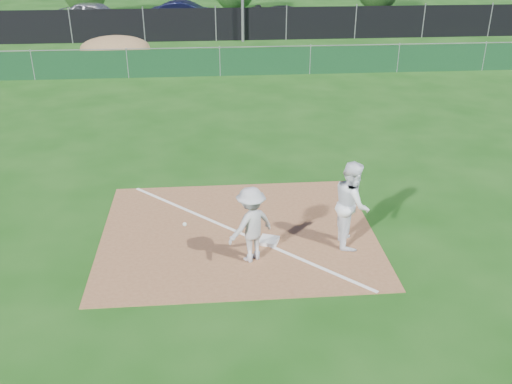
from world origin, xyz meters
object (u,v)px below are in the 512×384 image
at_px(first_base, 269,241).
at_px(car_left, 95,14).
at_px(car_right, 289,17).
at_px(runner, 352,204).
at_px(play_at_first, 251,225).
at_px(car_mid, 186,13).

bearing_deg(first_base, car_left, 106.42).
bearing_deg(car_left, car_right, -78.54).
xyz_separation_m(runner, car_right, (2.33, 26.26, -0.27)).
bearing_deg(play_at_first, car_right, 80.50).
xyz_separation_m(car_left, car_right, (12.21, -1.59, -0.11)).
bearing_deg(car_left, play_at_first, -145.87).
distance_m(runner, car_right, 26.37).
bearing_deg(first_base, car_right, 81.20).
height_order(runner, car_right, runner).
distance_m(first_base, car_left, 28.91).
height_order(play_at_first, car_mid, play_at_first).
height_order(first_base, car_right, car_right).
bearing_deg(car_mid, car_right, -95.61).
height_order(car_left, car_right, car_left).
xyz_separation_m(first_base, car_mid, (-2.42, 27.76, 0.70)).
distance_m(runner, car_mid, 28.19).
xyz_separation_m(first_base, runner, (1.72, -0.13, 0.88)).
xyz_separation_m(first_base, play_at_first, (-0.43, -0.62, 0.76)).
bearing_deg(play_at_first, first_base, 55.18).
height_order(first_base, car_mid, car_mid).
height_order(car_left, car_mid, car_left).
relative_size(car_left, car_mid, 1.00).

